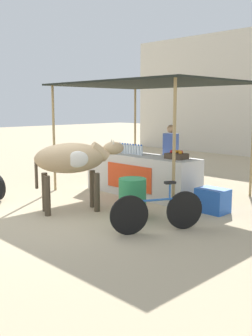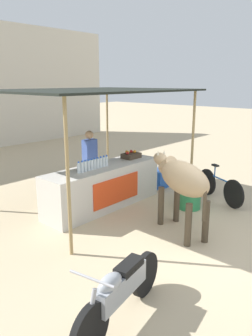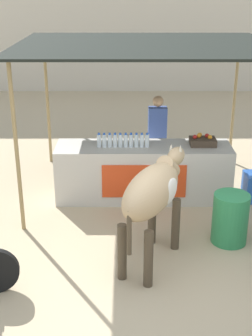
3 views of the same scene
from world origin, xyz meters
name	(u,v)px [view 3 (image 3 of 3)]	position (x,y,z in m)	size (l,w,h in m)	color
ground_plane	(148,268)	(0.00, 0.00, 0.00)	(60.00, 60.00, 0.00)	tan
building_wall_far	(135,11)	(0.00, 10.84, 2.61)	(16.00, 0.50, 5.23)	beige
stall_counter	(143,172)	(0.00, 2.20, 0.48)	(3.00, 0.82, 0.96)	beige
stall_awning	(144,50)	(0.00, 2.50, 2.52)	(4.20, 3.20, 2.63)	black
water_bottle_row	(123,141)	(-0.35, 2.15, 1.07)	(0.88, 0.07, 0.25)	silver
fruit_crate	(202,141)	(1.01, 2.26, 1.03)	(0.44, 0.32, 0.18)	#3F3326
vendor_behind_counter	(157,138)	(0.28, 2.95, 0.85)	(0.34, 0.22, 1.65)	#383842
water_barrel	(230,218)	(1.21, 0.69, 0.38)	(0.52, 0.52, 0.76)	#2D8C51
cow	(153,192)	(0.06, 0.19, 1.03)	(1.12, 1.80, 1.44)	tan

